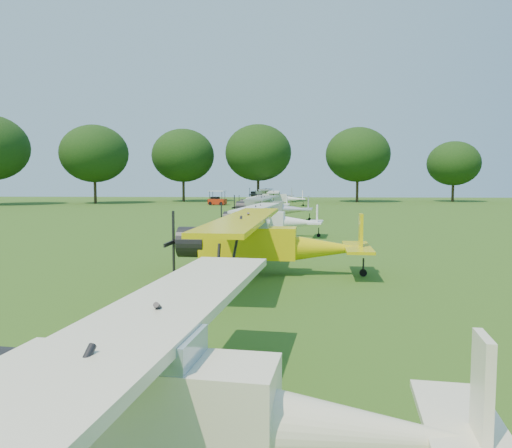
{
  "coord_description": "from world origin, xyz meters",
  "views": [
    {
      "loc": [
        2.49,
        -26.97,
        3.48
      ],
      "look_at": [
        1.06,
        -2.98,
        1.4
      ],
      "focal_mm": 35.0,
      "sensor_mm": 36.0,
      "label": 1
    }
  ],
  "objects": [
    {
      "name": "tree_belt",
      "position": [
        3.57,
        0.16,
        8.03
      ],
      "size": [
        137.36,
        130.27,
        14.52
      ],
      "color": "#312613",
      "rests_on": "ground"
    },
    {
      "name": "ground",
      "position": [
        0.0,
        0.0,
        0.0
      ],
      "size": [
        160.0,
        160.0,
        0.0
      ],
      "primitive_type": "plane",
      "color": "#2C4A12",
      "rests_on": "ground"
    },
    {
      "name": "aircraft_6",
      "position": [
        1.48,
        42.44,
        1.28
      ],
      "size": [
        6.98,
        11.08,
        2.19
      ],
      "rotation": [
        0.0,
        0.0,
        -0.0
      ],
      "color": "white",
      "rests_on": "ground"
    },
    {
      "name": "aircraft_7",
      "position": [
        -0.08,
        55.64,
        1.37
      ],
      "size": [
        7.49,
        11.91,
        2.35
      ],
      "rotation": [
        0.0,
        0.0,
        -0.03
      ],
      "color": "silver",
      "rests_on": "ground"
    },
    {
      "name": "aircraft_5",
      "position": [
        -0.16,
        29.85,
        1.08
      ],
      "size": [
        5.91,
        9.42,
        1.85
      ],
      "rotation": [
        0.0,
        0.0,
        -0.08
      ],
      "color": "white",
      "rests_on": "ground"
    },
    {
      "name": "aircraft_1",
      "position": [
        1.34,
        -21.75,
        1.19
      ],
      "size": [
        6.53,
        10.37,
        2.04
      ],
      "rotation": [
        0.0,
        0.0,
        -0.12
      ],
      "color": "#F2EAC8",
      "rests_on": "ground"
    },
    {
      "name": "aircraft_2",
      "position": [
        1.65,
        -8.57,
        1.37
      ],
      "size": [
        7.5,
        11.94,
        2.35
      ],
      "rotation": [
        0.0,
        0.0,
        -0.06
      ],
      "color": "#D7C509",
      "rests_on": "ground"
    },
    {
      "name": "aircraft_3",
      "position": [
        1.34,
        4.37,
        1.2
      ],
      "size": [
        6.6,
        10.48,
        2.06
      ],
      "rotation": [
        0.0,
        0.0,
        -0.13
      ],
      "color": "white",
      "rests_on": "ground"
    },
    {
      "name": "golf_cart",
      "position": [
        -7.42,
        44.5,
        0.69
      ],
      "size": [
        2.69,
        2.0,
        2.07
      ],
      "rotation": [
        0.0,
        0.0,
        -0.24
      ],
      "color": "#B2260C",
      "rests_on": "ground"
    },
    {
      "name": "aircraft_4",
      "position": [
        1.11,
        17.27,
        1.3
      ],
      "size": [
        7.11,
        11.33,
        2.22
      ],
      "rotation": [
        0.0,
        0.0,
        -0.1
      ],
      "color": "silver",
      "rests_on": "ground"
    }
  ]
}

